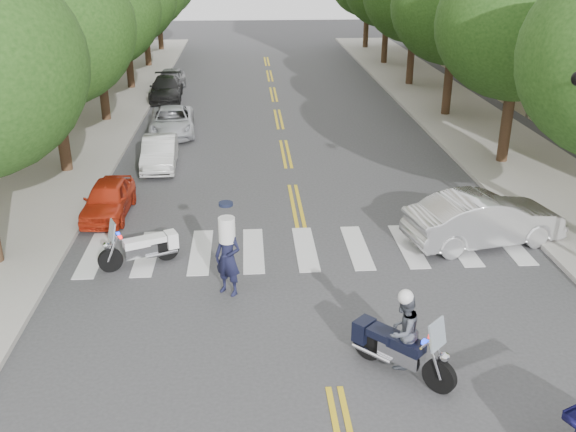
{
  "coord_description": "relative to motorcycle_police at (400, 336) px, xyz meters",
  "views": [
    {
      "loc": [
        -1.64,
        -10.61,
        8.33
      ],
      "look_at": [
        -0.56,
        5.98,
        1.3
      ],
      "focal_mm": 40.0,
      "sensor_mm": 36.0,
      "label": 1
    }
  ],
  "objects": [
    {
      "name": "ground",
      "position": [
        -1.41,
        -0.44,
        -0.88
      ],
      "size": [
        140.0,
        140.0,
        0.0
      ],
      "primitive_type": "plane",
      "color": "#38383A",
      "rests_on": "ground"
    },
    {
      "name": "sidewalk_left",
      "position": [
        -10.91,
        21.56,
        -0.81
      ],
      "size": [
        5.0,
        60.0,
        0.15
      ],
      "primitive_type": "cube",
      "color": "#9E9991",
      "rests_on": "ground"
    },
    {
      "name": "sidewalk_right",
      "position": [
        8.09,
        21.56,
        -0.81
      ],
      "size": [
        5.0,
        60.0,
        0.15
      ],
      "primitive_type": "cube",
      "color": "#9E9991",
      "rests_on": "ground"
    },
    {
      "name": "tree_l_1",
      "position": [
        -10.21,
        13.56,
        4.67
      ],
      "size": [
        6.4,
        6.4,
        8.45
      ],
      "color": "#382316",
      "rests_on": "ground"
    },
    {
      "name": "tree_l_2",
      "position": [
        -10.21,
        21.56,
        4.67
      ],
      "size": [
        6.4,
        6.4,
        8.45
      ],
      "color": "#382316",
      "rests_on": "ground"
    },
    {
      "name": "tree_r_1",
      "position": [
        7.39,
        13.56,
        4.67
      ],
      "size": [
        6.4,
        6.4,
        8.45
      ],
      "color": "#382316",
      "rests_on": "ground"
    },
    {
      "name": "tree_r_2",
      "position": [
        7.39,
        21.56,
        4.67
      ],
      "size": [
        6.4,
        6.4,
        8.45
      ],
      "color": "#382316",
      "rests_on": "ground"
    },
    {
      "name": "motorcycle_police",
      "position": [
        0.0,
        0.0,
        0.0
      ],
      "size": [
        1.9,
        1.94,
        1.99
      ],
      "rotation": [
        0.0,
        0.0,
        3.91
      ],
      "color": "black",
      "rests_on": "ground"
    },
    {
      "name": "motorcycle_parked",
      "position": [
        -5.98,
        5.4,
        -0.37
      ],
      "size": [
        2.17,
        1.17,
        1.48
      ],
      "rotation": [
        0.0,
        0.0,
        1.98
      ],
      "color": "black",
      "rests_on": "ground"
    },
    {
      "name": "officer_standing",
      "position": [
        -3.62,
        3.58,
        0.14
      ],
      "size": [
        0.89,
        0.82,
        2.04
      ],
      "primitive_type": "imported",
      "rotation": [
        0.0,
        0.0,
        -0.6
      ],
      "color": "black",
      "rests_on": "ground"
    },
    {
      "name": "convertible",
      "position": [
        3.96,
        6.13,
        -0.1
      ],
      "size": [
        4.99,
        2.6,
        1.56
      ],
      "primitive_type": "imported",
      "rotation": [
        0.0,
        0.0,
        1.78
      ],
      "color": "#B4B4B6",
      "rests_on": "ground"
    },
    {
      "name": "parked_car_a",
      "position": [
        -7.71,
        9.06,
        -0.3
      ],
      "size": [
        1.48,
        3.49,
        1.18
      ],
      "primitive_type": "imported",
      "rotation": [
        0.0,
        0.0,
        -0.03
      ],
      "color": "red",
      "rests_on": "ground"
    },
    {
      "name": "parked_car_b",
      "position": [
        -6.61,
        14.06,
        -0.27
      ],
      "size": [
        1.48,
        3.79,
        1.23
      ],
      "primitive_type": "imported",
      "rotation": [
        0.0,
        0.0,
        0.05
      ],
      "color": "silver",
      "rests_on": "ground"
    },
    {
      "name": "parked_car_c",
      "position": [
        -6.61,
        19.06,
        -0.27
      ],
      "size": [
        2.37,
        4.58,
        1.23
      ],
      "primitive_type": "imported",
      "rotation": [
        0.0,
        0.0,
        0.07
      ],
      "color": "#B7B9BF",
      "rests_on": "ground"
    },
    {
      "name": "parked_car_d",
      "position": [
        -7.71,
        26.58,
        -0.24
      ],
      "size": [
        2.02,
        4.53,
        1.29
      ],
      "primitive_type": "imported",
      "rotation": [
        0.0,
        0.0,
        0.05
      ],
      "color": "black",
      "rests_on": "ground"
    },
    {
      "name": "parked_car_e",
      "position": [
        -7.71,
        29.06,
        -0.21
      ],
      "size": [
        1.72,
        3.99,
        1.34
      ],
      "primitive_type": "imported",
      "rotation": [
        0.0,
        0.0,
        -0.03
      ],
      "color": "#939398",
      "rests_on": "ground"
    }
  ]
}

